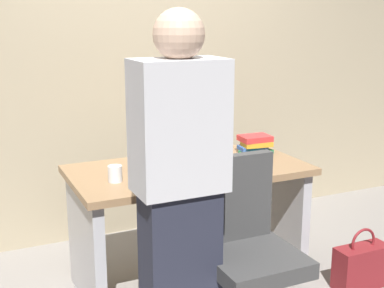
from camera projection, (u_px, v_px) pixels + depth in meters
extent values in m
plane|color=gray|center=(189.00, 280.00, 3.29)|extent=(9.00, 9.00, 0.00)
cube|color=tan|center=(133.00, 30.00, 3.77)|extent=(6.40, 0.10, 3.00)
cube|color=#93704C|center=(188.00, 170.00, 3.12)|extent=(1.38, 0.72, 0.04)
cube|color=#B2B2B7|center=(86.00, 247.00, 2.95)|extent=(0.06, 0.64, 0.70)
cube|color=#B2B2B7|center=(276.00, 212.00, 3.46)|extent=(0.06, 0.64, 0.70)
cube|color=#3F3F3F|center=(253.00, 261.00, 2.54)|extent=(0.44, 0.44, 0.08)
cube|color=#3F3F3F|center=(235.00, 197.00, 2.64)|extent=(0.40, 0.06, 0.44)
cube|color=#262838|center=(180.00, 277.00, 2.45)|extent=(0.34, 0.20, 0.85)
cube|color=silver|center=(179.00, 126.00, 2.28)|extent=(0.40, 0.24, 0.58)
sphere|color=beige|center=(179.00, 34.00, 2.18)|extent=(0.22, 0.22, 0.22)
cube|color=silver|center=(180.00, 156.00, 3.32)|extent=(0.20, 0.15, 0.02)
cube|color=silver|center=(180.00, 149.00, 3.31)|extent=(0.04, 0.03, 0.08)
cube|color=silver|center=(180.00, 114.00, 3.25)|extent=(0.54, 0.05, 0.36)
cube|color=black|center=(181.00, 115.00, 3.24)|extent=(0.50, 0.02, 0.32)
cube|color=white|center=(188.00, 169.00, 3.04)|extent=(0.43, 0.14, 0.02)
ellipsoid|color=black|center=(235.00, 162.00, 3.15)|extent=(0.06, 0.10, 0.03)
cylinder|color=silver|center=(115.00, 174.00, 2.83)|extent=(0.08, 0.08, 0.09)
cube|color=#338C59|center=(256.00, 152.00, 3.40)|extent=(0.22, 0.16, 0.02)
cube|color=#3359A5|center=(253.00, 148.00, 3.41)|extent=(0.19, 0.14, 0.03)
cube|color=gold|center=(257.00, 144.00, 3.39)|extent=(0.20, 0.13, 0.03)
cube|color=red|center=(255.00, 138.00, 3.40)|extent=(0.20, 0.15, 0.04)
cube|color=black|center=(262.00, 163.00, 3.17)|extent=(0.09, 0.15, 0.01)
cube|color=maroon|center=(361.00, 267.00, 3.18)|extent=(0.34, 0.14, 0.26)
torus|color=maroon|center=(363.00, 242.00, 3.15)|extent=(0.18, 0.02, 0.18)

